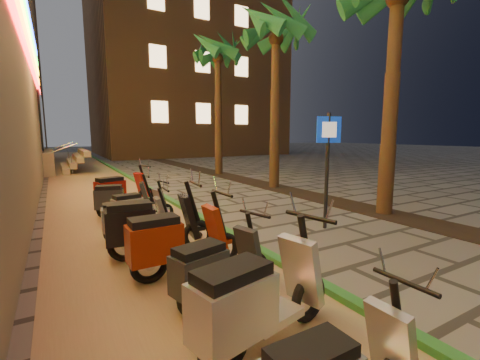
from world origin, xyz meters
TOP-DOWN VIEW (x-y plane):
  - ground at (0.00, 0.00)m, footprint 120.00×120.00m
  - parking_strip at (-2.60, 10.00)m, footprint 3.40×60.00m
  - green_curb at (-0.90, 10.00)m, footprint 0.18×60.00m
  - planting_strip at (3.60, 5.00)m, footprint 1.20×40.00m
  - apartment_block at (9.00, 32.00)m, footprint 18.00×16.06m
  - palm_c at (3.60, 7.00)m, footprint 2.97×3.02m
  - palm_d at (3.60, 12.00)m, footprint 2.97×3.02m
  - pedestrian_sign at (1.23, 1.79)m, footprint 0.55×0.20m
  - scooter_3 at (-2.44, -0.98)m, footprint 1.82×0.84m
  - scooter_4 at (-2.37, 0.04)m, footprint 1.54×0.76m
  - scooter_5 at (-2.56, 1.05)m, footprint 1.77×0.62m
  - scooter_6 at (-2.69, 2.01)m, footprint 1.85×0.69m
  - scooter_7 at (-2.75, 3.02)m, footprint 1.49×0.52m
  - scooter_8 at (-2.43, 3.99)m, footprint 1.47×0.65m
  - scooter_9 at (-2.63, 5.00)m, footprint 1.58×0.79m
  - scooter_10 at (-2.46, 6.00)m, footprint 1.74×0.92m

SIDE VIEW (x-z plane):
  - ground at x=0.00m, z-range 0.00..0.00m
  - parking_strip at x=-2.60m, z-range 0.00..0.01m
  - planting_strip at x=3.60m, z-range 0.00..0.02m
  - green_curb at x=-0.90m, z-range 0.00..0.10m
  - scooter_8 at x=-2.43m, z-range -0.07..0.96m
  - scooter_7 at x=-2.75m, z-range -0.07..0.98m
  - scooter_4 at x=-2.37m, z-range -0.07..1.02m
  - scooter_9 at x=-2.63m, z-range -0.07..1.04m
  - scooter_10 at x=-2.46m, z-range -0.08..1.15m
  - scooter_5 at x=-2.56m, z-range -0.08..1.17m
  - scooter_3 at x=-2.44m, z-range -0.08..1.19m
  - scooter_6 at x=-2.69m, z-range -0.09..1.22m
  - pedestrian_sign at x=1.23m, z-range 0.38..2.95m
  - palm_c at x=3.60m, z-range 2.27..9.18m
  - palm_d at x=3.60m, z-range 2.36..9.53m
  - apartment_block at x=9.00m, z-range 0.00..25.00m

